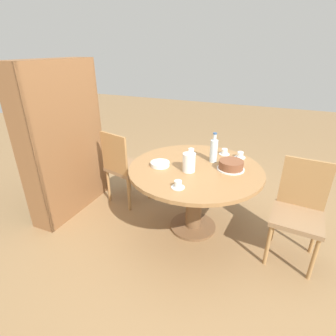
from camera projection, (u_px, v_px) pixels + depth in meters
ground_plane at (193, 227)px, 2.88m from camera, size 14.00×14.00×0.00m
dining_table at (195, 181)px, 2.64m from camera, size 1.32×1.32×0.72m
chair_a at (124, 166)px, 3.16m from camera, size 0.51×0.51×0.93m
chair_b at (299, 210)px, 2.31m from camera, size 0.46×0.46×0.93m
bookshelf at (65, 141)px, 2.89m from camera, size 1.01×0.28×1.70m
coffee_pot at (189, 162)px, 2.46m from camera, size 0.12×0.12×0.22m
water_bottle at (214, 150)px, 2.66m from camera, size 0.08×0.08×0.31m
cake_main at (231, 165)px, 2.52m from camera, size 0.26×0.26×0.09m
cup_a at (240, 155)px, 2.79m from camera, size 0.11×0.11×0.07m
cup_b at (178, 185)px, 2.19m from camera, size 0.11×0.11×0.07m
cup_c at (224, 152)px, 2.88m from camera, size 0.11×0.11×0.07m
cup_d at (191, 152)px, 2.88m from camera, size 0.11×0.11×0.07m
plate_stack at (160, 164)px, 2.61m from camera, size 0.19×0.19×0.04m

